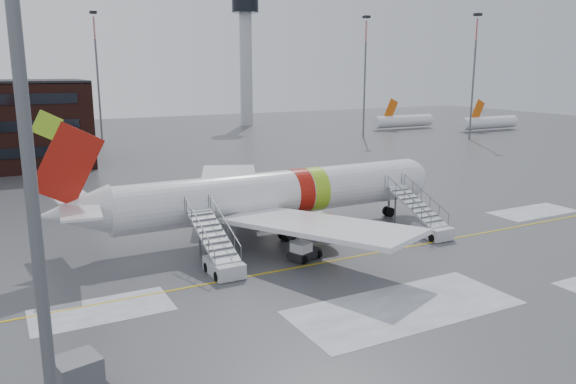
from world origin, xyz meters
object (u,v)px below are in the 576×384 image
airliner (267,195)px  airstair_aft (220,257)px  airstair_fwd (427,223)px  uld_container (78,381)px  pushback_tug (304,252)px  light_mast_near (24,114)px

airliner → airstair_aft: airliner is taller
airstair_fwd → airstair_aft: same height
uld_container → airstair_fwd: bearing=21.9°
pushback_tug → uld_container: 20.72m
airstair_aft → light_mast_near: light_mast_near is taller
airstair_fwd → pushback_tug: airstair_fwd is taller
airliner → light_mast_near: bearing=-131.4°
airstair_aft → light_mast_near: (-12.23, -15.05, 11.41)m
airliner → airstair_aft: 9.74m
pushback_tug → light_mast_near: (-18.59, -14.43, 11.87)m
airstair_aft → airliner: bearing=43.8°
airliner → pushback_tug: bearing=-93.8°
airliner → light_mast_near: size_ratio=1.46×
airstair_aft → uld_container: size_ratio=2.79×
airstair_fwd → pushback_tug: 12.38m
airstair_aft → uld_container: airstair_aft is taller
airstair_aft → pushback_tug: size_ratio=2.84×
pushback_tug → airliner: bearing=86.2°
airliner → airstair_aft: (-6.83, -6.54, -2.35)m
pushback_tug → uld_container: bearing=-147.0°
airstair_aft → light_mast_near: bearing=-129.1°
airstair_aft → uld_container: bearing=-132.7°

